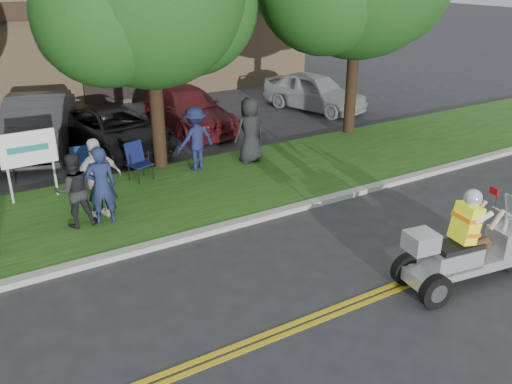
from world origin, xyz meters
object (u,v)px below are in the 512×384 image
spectator_adult_mid (74,190)px  trike_scooter (466,252)px  parked_car_mid (115,130)px  parked_car_far_right (314,91)px  spectator_adult_left (102,186)px  spectator_adult_right (98,179)px  lawn_chair_a (86,168)px  lawn_chair_b (137,159)px  parked_car_right (188,109)px  parked_car_left (38,125)px

spectator_adult_mid → trike_scooter: bearing=136.9°
parked_car_mid → parked_car_far_right: size_ratio=1.08×
spectator_adult_left → spectator_adult_right: bearing=-82.7°
spectator_adult_mid → spectator_adult_right: 0.57m
lawn_chair_a → trike_scooter: bearing=-51.8°
lawn_chair_a → parked_car_far_right: size_ratio=0.28×
lawn_chair_b → spectator_adult_mid: (-2.02, -1.88, 0.25)m
trike_scooter → spectator_adult_mid: size_ratio=1.74×
trike_scooter → spectator_adult_left: bearing=139.1°
parked_car_right → parked_car_far_right: (5.19, -0.18, 0.03)m
trike_scooter → spectator_adult_left: size_ratio=1.63×
parked_car_far_right → parked_car_right: bearing=161.5°
lawn_chair_b → parked_car_right: bearing=34.4°
trike_scooter → lawn_chair_b: (-3.22, 7.54, 0.02)m
spectator_adult_right → parked_car_left: spectator_adult_right is taller
lawn_chair_b → parked_car_far_right: bearing=7.6°
spectator_adult_mid → parked_car_mid: bearing=-112.0°
lawn_chair_a → parked_car_right: parked_car_right is taller
parked_car_far_right → parked_car_left: bearing=161.7°
parked_car_left → parked_car_right: size_ratio=1.06×
trike_scooter → lawn_chair_a: size_ratio=2.39×
lawn_chair_b → parked_car_right: 5.01m
spectator_adult_mid → parked_car_far_right: bearing=-147.6°
parked_car_left → parked_car_mid: (1.96, -1.10, -0.19)m
lawn_chair_a → spectator_adult_right: spectator_adult_right is taller
lawn_chair_b → spectator_adult_left: (-1.50, -2.07, 0.30)m
parked_car_left → spectator_adult_left: bearing=-69.4°
lawn_chair_a → parked_car_mid: size_ratio=0.26×
lawn_chair_b → parked_car_left: parked_car_left is taller
spectator_adult_left → parked_car_mid: bearing=-98.0°
spectator_adult_mid → parked_car_far_right: spectator_adult_mid is taller
spectator_adult_left → spectator_adult_right: (0.03, 0.31, 0.05)m
spectator_adult_left → parked_car_right: spectator_adult_left is taller
lawn_chair_b → parked_car_left: bearing=95.9°
lawn_chair_a → lawn_chair_b: (1.37, 0.31, -0.11)m
parked_car_far_right → spectator_adult_left: bearing=-166.2°
lawn_chair_a → spectator_adult_mid: 1.71m
trike_scooter → parked_car_mid: 10.85m
lawn_chair_a → spectator_adult_left: 1.77m
spectator_adult_right → parked_car_mid: (1.81, 4.67, -0.38)m
trike_scooter → lawn_chair_b: 8.20m
lawn_chair_b → spectator_adult_left: size_ratio=0.57×
parked_car_far_right → trike_scooter: bearing=-131.1°
trike_scooter → parked_car_left: (-4.85, 11.56, 0.18)m
lawn_chair_b → spectator_adult_right: 2.31m
spectator_adult_right → parked_car_right: (4.65, 5.63, -0.33)m
parked_car_mid → parked_car_far_right: parked_car_far_right is taller
trike_scooter → lawn_chair_a: bearing=130.8°
lawn_chair_a → spectator_adult_left: spectator_adult_left is taller
lawn_chair_a → parked_car_far_right: 10.53m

